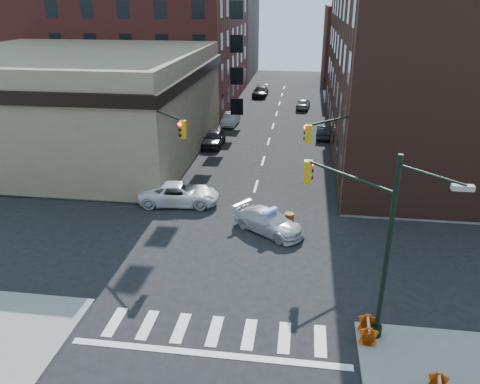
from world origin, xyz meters
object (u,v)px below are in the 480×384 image
(police_car, at_px, (269,221))
(parked_car_wfar, at_px, (231,119))
(pickup, at_px, (179,194))
(pedestrian_a, at_px, (103,187))
(parked_car_wnear, at_px, (214,138))
(barrel_road, at_px, (289,221))
(barricade_nw_a, at_px, (160,191))
(parked_car_enear, at_px, (324,132))
(pedestrian_b, at_px, (89,181))
(barricade_se_a, at_px, (368,330))
(barrel_bank, at_px, (169,200))

(police_car, xyz_separation_m, parked_car_wfar, (-6.27, 25.03, -0.00))
(pickup, bearing_deg, parked_car_wfar, -6.67)
(parked_car_wfar, height_order, pedestrian_a, pedestrian_a)
(parked_car_wnear, height_order, barrel_road, parked_car_wnear)
(barricade_nw_a, bearing_deg, parked_car_wfar, 79.87)
(police_car, bearing_deg, parked_car_enear, 24.96)
(pickup, distance_m, pedestrian_b, 6.98)
(barrel_road, relative_size, barricade_se_a, 0.88)
(police_car, distance_m, barricade_se_a, 10.53)
(police_car, distance_m, pedestrian_b, 14.00)
(pedestrian_a, height_order, barricade_nw_a, pedestrian_a)
(parked_car_enear, bearing_deg, parked_car_wfar, -15.94)
(pedestrian_a, bearing_deg, police_car, -9.14)
(parked_car_wfar, height_order, barrel_bank, parked_car_wfar)
(barricade_se_a, bearing_deg, barrel_road, 23.07)
(parked_car_wfar, bearing_deg, barricade_se_a, -68.28)
(pedestrian_a, distance_m, barrel_road, 13.39)
(parked_car_enear, bearing_deg, pedestrian_b, 48.98)
(pickup, distance_m, barricade_nw_a, 1.74)
(pickup, bearing_deg, police_car, -123.37)
(barrel_bank, relative_size, barricade_nw_a, 0.84)
(parked_car_enear, bearing_deg, parked_car_wnear, 26.20)
(barrel_road, xyz_separation_m, barricade_nw_a, (-9.27, 3.34, 0.06))
(barricade_se_a, relative_size, barricade_nw_a, 1.04)
(pickup, distance_m, parked_car_wnear, 13.75)
(barricade_se_a, bearing_deg, police_car, 30.58)
(barrel_road, distance_m, barricade_nw_a, 9.85)
(parked_car_wnear, height_order, barrel_bank, parked_car_wnear)
(parked_car_enear, distance_m, barrel_road, 20.85)
(parked_car_wfar, distance_m, barricade_nw_a, 21.12)
(pedestrian_a, bearing_deg, barrel_bank, 1.36)
(parked_car_wfar, distance_m, parked_car_enear, 10.82)
(parked_car_enear, xyz_separation_m, barricade_nw_a, (-11.93, -17.34, -0.08))
(police_car, height_order, barricade_nw_a, police_car)
(parked_car_enear, relative_size, barricade_nw_a, 3.54)
(parked_car_wnear, xyz_separation_m, parked_car_enear, (10.54, 4.28, -0.13))
(pickup, xyz_separation_m, barrel_road, (7.67, -2.66, -0.26))
(pedestrian_a, xyz_separation_m, pedestrian_b, (-1.47, 0.91, 0.01))
(pickup, height_order, barricade_se_a, pickup)
(police_car, bearing_deg, pedestrian_a, 110.08)
(parked_car_wfar, bearing_deg, police_car, -72.17)
(barricade_se_a, bearing_deg, parked_car_wfar, 21.02)
(police_car, distance_m, parked_car_wfar, 25.81)
(parked_car_wfar, height_order, barricade_nw_a, parked_car_wfar)
(parked_car_wnear, bearing_deg, pedestrian_b, -117.29)
(barricade_se_a, distance_m, barricade_nw_a, 18.54)
(police_car, distance_m, barrel_bank, 7.59)
(parked_car_wfar, relative_size, barrel_bank, 4.49)
(parked_car_wfar, xyz_separation_m, barrel_bank, (-0.77, -22.20, -0.22))
(parked_car_wfar, height_order, barricade_se_a, parked_car_wfar)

